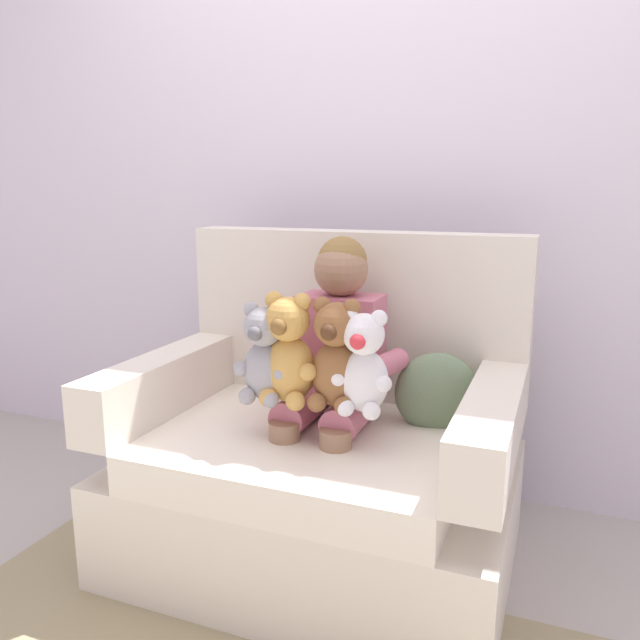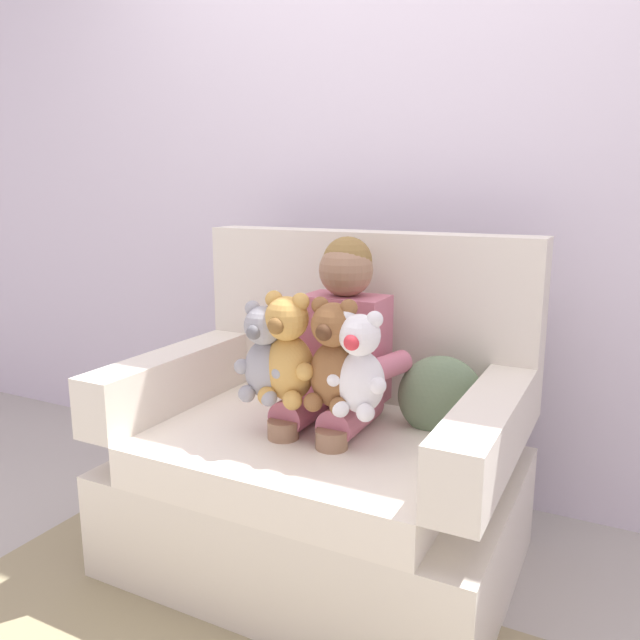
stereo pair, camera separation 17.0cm
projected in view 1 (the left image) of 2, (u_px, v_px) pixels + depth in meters
The scene contains 9 objects.
ground_plane at pixel (317, 559), 2.04m from camera, with size 8.00×8.00×0.00m, color #ADA89E.
back_wall at pixel (385, 158), 2.41m from camera, with size 6.00×0.10×2.60m, color silver.
armchair at pixel (323, 460), 2.02m from camera, with size 1.19×0.85×1.04m.
seated_child at pixel (333, 357), 1.95m from camera, with size 0.45×0.39×0.82m.
plush_grey at pixel (265, 356), 1.82m from camera, with size 0.18×0.14×0.30m.
plush_honey at pixel (288, 352), 1.80m from camera, with size 0.20×0.16×0.33m.
plush_white at pixel (364, 365), 1.72m from camera, with size 0.18×0.14×0.30m.
plush_brown at pixel (336, 358), 1.76m from camera, with size 0.19×0.16×0.32m.
throw_pillow at pixel (436, 393), 1.94m from camera, with size 0.26×0.12×0.26m, color slate.
Camera 1 is at (0.68, -1.70, 1.19)m, focal length 35.12 mm.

